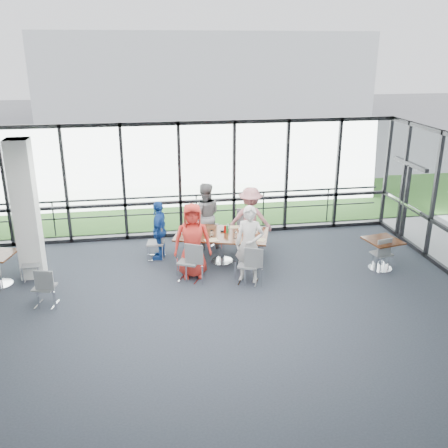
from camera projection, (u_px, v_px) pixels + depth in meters
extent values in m
cube|color=#242A33|center=(204.00, 330.00, 9.43)|extent=(12.00, 10.00, 0.02)
cube|color=silver|center=(201.00, 164.00, 8.35)|extent=(12.00, 10.00, 0.04)
cube|color=white|center=(180.00, 181.00, 13.53)|extent=(12.00, 0.10, 3.20)
cube|color=black|center=(406.00, 203.00, 13.49)|extent=(0.12, 1.60, 2.10)
cube|color=white|center=(26.00, 210.00, 11.12)|extent=(0.50, 0.50, 3.20)
cube|color=gray|center=(170.00, 189.00, 18.72)|extent=(80.00, 70.00, 0.02)
cube|color=#2F5723|center=(174.00, 204.00, 16.86)|extent=(80.00, 5.00, 0.01)
cube|color=white|center=(202.00, 74.00, 38.74)|extent=(24.00, 10.00, 6.00)
cylinder|color=#2D2D33|center=(179.00, 212.00, 14.46)|extent=(12.00, 0.06, 0.06)
cube|color=#321A0C|center=(222.00, 234.00, 12.15)|extent=(2.48, 1.82, 0.04)
cylinder|color=silver|center=(222.00, 248.00, 12.27)|extent=(0.12, 0.12, 0.71)
cylinder|color=silver|center=(222.00, 261.00, 12.39)|extent=(0.56, 0.56, 0.03)
cube|color=#321A0C|center=(383.00, 241.00, 11.75)|extent=(0.88, 0.88, 0.04)
cylinder|color=silver|center=(381.00, 255.00, 11.88)|extent=(0.12, 0.12, 0.71)
imported|color=red|center=(192.00, 241.00, 11.34)|extent=(0.89, 0.61, 1.76)
imported|color=silver|center=(249.00, 244.00, 11.12)|extent=(0.78, 0.70, 1.76)
imported|color=slate|center=(205.00, 216.00, 13.02)|extent=(0.89, 0.59, 1.75)
imported|color=#CD7D82|center=(250.00, 219.00, 12.83)|extent=(1.22, 0.88, 1.69)
imported|color=#184397|center=(159.00, 230.00, 12.34)|extent=(0.72, 0.98, 1.50)
cylinder|color=white|center=(195.00, 237.00, 11.91)|extent=(0.24, 0.24, 0.01)
cylinder|color=white|center=(249.00, 241.00, 11.64)|extent=(0.27, 0.27, 0.01)
cylinder|color=white|center=(200.00, 226.00, 12.59)|extent=(0.25, 0.25, 0.01)
cylinder|color=white|center=(244.00, 229.00, 12.39)|extent=(0.28, 0.28, 0.01)
cylinder|color=white|center=(183.00, 231.00, 12.25)|extent=(0.25, 0.25, 0.01)
cylinder|color=white|center=(212.00, 233.00, 11.95)|extent=(0.07, 0.07, 0.14)
cylinder|color=white|center=(235.00, 235.00, 11.82)|extent=(0.08, 0.08, 0.15)
cylinder|color=white|center=(228.00, 227.00, 12.38)|extent=(0.06, 0.06, 0.13)
cylinder|color=white|center=(191.00, 232.00, 12.05)|extent=(0.07, 0.07, 0.13)
cube|color=beige|center=(211.00, 240.00, 11.71)|extent=(0.35, 0.27, 0.00)
cube|color=beige|center=(259.00, 240.00, 11.75)|extent=(0.37, 0.33, 0.00)
cube|color=beige|center=(234.00, 227.00, 12.57)|extent=(0.30, 0.23, 0.00)
cube|color=black|center=(223.00, 231.00, 12.24)|extent=(0.10, 0.07, 0.04)
cylinder|color=#B30500|center=(225.00, 229.00, 12.17)|extent=(0.06, 0.06, 0.18)
cylinder|color=#1A8035|center=(227.00, 229.00, 12.13)|extent=(0.05, 0.05, 0.20)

